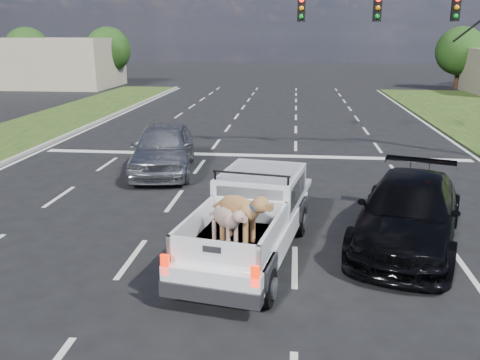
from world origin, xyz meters
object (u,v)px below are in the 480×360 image
object	(u,v)px
traffic_signal	(447,33)
pickup_truck	(250,218)
silver_sedan	(163,148)
black_coupe	(409,212)

from	to	relation	value
traffic_signal	pickup_truck	bearing A→B (deg)	-122.49
traffic_signal	pickup_truck	world-z (taller)	traffic_signal
traffic_signal	silver_sedan	bearing A→B (deg)	-161.98
traffic_signal	silver_sedan	world-z (taller)	traffic_signal
pickup_truck	silver_sedan	size ratio (longest dim) A/B	1.05
silver_sedan	black_coupe	world-z (taller)	silver_sedan
traffic_signal	silver_sedan	xyz separation A→B (m)	(-10.07, -3.28, -3.88)
silver_sedan	black_coupe	distance (m)	9.19
pickup_truck	black_coupe	distance (m)	3.68
traffic_signal	silver_sedan	size ratio (longest dim) A/B	1.83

